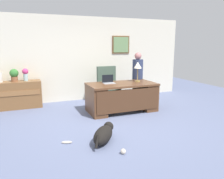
{
  "coord_description": "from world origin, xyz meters",
  "views": [
    {
      "loc": [
        -1.91,
        -4.55,
        1.81
      ],
      "look_at": [
        0.03,
        0.3,
        0.75
      ],
      "focal_mm": 35.52,
      "sensor_mm": 36.0,
      "label": 1
    }
  ],
  "objects_px": {
    "vase_empty": "(0,78)",
    "dog_toy_bone": "(67,142)",
    "laptop": "(108,81)",
    "vase_with_flowers": "(25,74)",
    "desk_lamp": "(138,66)",
    "dog_toy_ball": "(123,151)",
    "credenza": "(13,95)",
    "person_standing": "(137,78)",
    "desk": "(122,96)",
    "dog_lying": "(104,134)",
    "potted_plant": "(14,75)",
    "armchair": "(108,87)"
  },
  "relations": [
    {
      "from": "vase_empty",
      "to": "dog_toy_bone",
      "type": "bearing_deg",
      "value": -66.35
    },
    {
      "from": "laptop",
      "to": "vase_with_flowers",
      "type": "height_order",
      "value": "vase_with_flowers"
    },
    {
      "from": "desk_lamp",
      "to": "vase_empty",
      "type": "relative_size",
      "value": 2.1
    },
    {
      "from": "dog_toy_ball",
      "to": "credenza",
      "type": "bearing_deg",
      "value": 116.17
    },
    {
      "from": "person_standing",
      "to": "desk_lamp",
      "type": "distance_m",
      "value": 0.66
    },
    {
      "from": "desk",
      "to": "vase_with_flowers",
      "type": "height_order",
      "value": "vase_with_flowers"
    },
    {
      "from": "desk_lamp",
      "to": "dog_toy_bone",
      "type": "bearing_deg",
      "value": -145.15
    },
    {
      "from": "dog_lying",
      "to": "potted_plant",
      "type": "height_order",
      "value": "potted_plant"
    },
    {
      "from": "potted_plant",
      "to": "dog_toy_ball",
      "type": "distance_m",
      "value": 4.16
    },
    {
      "from": "desk",
      "to": "credenza",
      "type": "height_order",
      "value": "credenza"
    },
    {
      "from": "dog_lying",
      "to": "desk_lamp",
      "type": "height_order",
      "value": "desk_lamp"
    },
    {
      "from": "armchair",
      "to": "dog_toy_bone",
      "type": "distance_m",
      "value": 3.05
    },
    {
      "from": "desk",
      "to": "desk_lamp",
      "type": "height_order",
      "value": "desk_lamp"
    },
    {
      "from": "vase_with_flowers",
      "to": "person_standing",
      "type": "bearing_deg",
      "value": -14.59
    },
    {
      "from": "desk",
      "to": "laptop",
      "type": "xyz_separation_m",
      "value": [
        -0.33,
        0.18,
        0.41
      ]
    },
    {
      "from": "person_standing",
      "to": "dog_toy_bone",
      "type": "xyz_separation_m",
      "value": [
        -2.59,
        -2.08,
        -0.79
      ]
    },
    {
      "from": "vase_with_flowers",
      "to": "potted_plant",
      "type": "height_order",
      "value": "vase_with_flowers"
    },
    {
      "from": "dog_toy_ball",
      "to": "laptop",
      "type": "bearing_deg",
      "value": 74.69
    },
    {
      "from": "laptop",
      "to": "dog_toy_ball",
      "type": "relative_size",
      "value": 3.52
    },
    {
      "from": "desk_lamp",
      "to": "dog_toy_ball",
      "type": "bearing_deg",
      "value": -122.71
    },
    {
      "from": "potted_plant",
      "to": "vase_empty",
      "type": "bearing_deg",
      "value": 180.0
    },
    {
      "from": "desk",
      "to": "laptop",
      "type": "height_order",
      "value": "laptop"
    },
    {
      "from": "laptop",
      "to": "vase_with_flowers",
      "type": "xyz_separation_m",
      "value": [
        -2.08,
        1.24,
        0.16
      ]
    },
    {
      "from": "person_standing",
      "to": "dog_lying",
      "type": "relative_size",
      "value": 2.14
    },
    {
      "from": "dog_lying",
      "to": "vase_with_flowers",
      "type": "relative_size",
      "value": 2.04
    },
    {
      "from": "laptop",
      "to": "potted_plant",
      "type": "bearing_deg",
      "value": 152.53
    },
    {
      "from": "vase_with_flowers",
      "to": "credenza",
      "type": "bearing_deg",
      "value": -179.8
    },
    {
      "from": "desk",
      "to": "vase_with_flowers",
      "type": "bearing_deg",
      "value": 149.64
    },
    {
      "from": "desk",
      "to": "vase_empty",
      "type": "bearing_deg",
      "value": 155.35
    },
    {
      "from": "potted_plant",
      "to": "dog_lying",
      "type": "bearing_deg",
      "value": -63.05
    },
    {
      "from": "desk_lamp",
      "to": "dog_lying",
      "type": "bearing_deg",
      "value": -132.72
    },
    {
      "from": "potted_plant",
      "to": "dog_toy_ball",
      "type": "relative_size",
      "value": 3.96
    },
    {
      "from": "vase_with_flowers",
      "to": "vase_empty",
      "type": "bearing_deg",
      "value": 180.0
    },
    {
      "from": "dog_toy_bone",
      "to": "desk_lamp",
      "type": "bearing_deg",
      "value": 34.85
    },
    {
      "from": "vase_empty",
      "to": "dog_toy_bone",
      "type": "height_order",
      "value": "vase_empty"
    },
    {
      "from": "dog_lying",
      "to": "desk",
      "type": "bearing_deg",
      "value": 55.98
    },
    {
      "from": "dog_toy_ball",
      "to": "armchair",
      "type": "bearing_deg",
      "value": 73.51
    },
    {
      "from": "person_standing",
      "to": "vase_empty",
      "type": "distance_m",
      "value": 3.95
    },
    {
      "from": "laptop",
      "to": "dog_toy_bone",
      "type": "xyz_separation_m",
      "value": [
        -1.47,
        -1.68,
        -0.81
      ]
    },
    {
      "from": "armchair",
      "to": "person_standing",
      "type": "xyz_separation_m",
      "value": [
        0.83,
        -0.36,
        0.3
      ]
    },
    {
      "from": "dog_lying",
      "to": "vase_with_flowers",
      "type": "bearing_deg",
      "value": 112.4
    },
    {
      "from": "credenza",
      "to": "dog_toy_ball",
      "type": "relative_size",
      "value": 17.31
    },
    {
      "from": "dog_toy_bone",
      "to": "dog_lying",
      "type": "bearing_deg",
      "value": -15.25
    },
    {
      "from": "credenza",
      "to": "person_standing",
      "type": "xyz_separation_m",
      "value": [
        3.58,
        -0.83,
        0.42
      ]
    },
    {
      "from": "armchair",
      "to": "vase_empty",
      "type": "distance_m",
      "value": 3.1
    },
    {
      "from": "credenza",
      "to": "dog_toy_ball",
      "type": "distance_m",
      "value": 4.1
    },
    {
      "from": "laptop",
      "to": "vase_empty",
      "type": "bearing_deg",
      "value": 155.77
    },
    {
      "from": "armchair",
      "to": "dog_lying",
      "type": "xyz_separation_m",
      "value": [
        -1.09,
        -2.63,
        -0.35
      ]
    },
    {
      "from": "credenza",
      "to": "armchair",
      "type": "xyz_separation_m",
      "value": [
        2.75,
        -0.47,
        0.11
      ]
    },
    {
      "from": "credenza",
      "to": "dog_toy_bone",
      "type": "relative_size",
      "value": 7.95
    }
  ]
}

